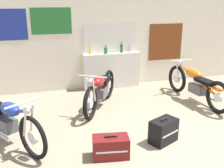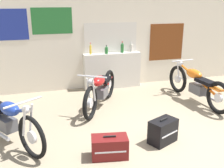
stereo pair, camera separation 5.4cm
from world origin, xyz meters
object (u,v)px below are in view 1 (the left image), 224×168
at_px(motorcycle_orange, 196,84).
at_px(hard_case_darkred, 111,147).
at_px(bottle_left_center, 106,50).
at_px(motorcycle_blue, 8,120).
at_px(motorcycle_red, 100,90).
at_px(bottle_center, 122,48).
at_px(bottle_right_center, 130,47).
at_px(bottle_leftmost, 90,49).
at_px(hard_case_black, 163,131).

distance_m(motorcycle_orange, hard_case_darkred, 3.21).
distance_m(bottle_left_center, motorcycle_blue, 3.49).
distance_m(bottle_left_center, motorcycle_red, 1.55).
xyz_separation_m(bottle_left_center, bottle_center, (0.47, 0.04, 0.03)).
bearing_deg(motorcycle_blue, bottle_left_center, 45.26).
bearing_deg(hard_case_darkred, bottle_right_center, 64.98).
bearing_deg(bottle_center, bottle_right_center, 11.71).
bearing_deg(bottle_center, hard_case_darkred, -111.28).
height_order(bottle_leftmost, motorcycle_red, bottle_leftmost).
xyz_separation_m(bottle_right_center, motorcycle_blue, (-3.17, -2.53, -0.68)).
distance_m(bottle_right_center, motorcycle_red, 2.01).
bearing_deg(hard_case_black, motorcycle_blue, 164.08).
relative_size(bottle_left_center, bottle_center, 0.75).
bearing_deg(motorcycle_orange, motorcycle_blue, -168.99).
bearing_deg(bottle_left_center, motorcycle_red, -110.77).
distance_m(bottle_leftmost, bottle_center, 0.90).
relative_size(bottle_right_center, motorcycle_red, 0.16).
bearing_deg(bottle_center, motorcycle_red, -125.62).
xyz_separation_m(bottle_left_center, bottle_right_center, (0.76, 0.10, 0.02)).
distance_m(motorcycle_blue, hard_case_darkred, 1.83).
height_order(bottle_right_center, motorcycle_red, bottle_right_center).
bearing_deg(bottle_left_center, bottle_leftmost, 176.04).
xyz_separation_m(bottle_left_center, motorcycle_blue, (-2.41, -2.44, -0.66)).
distance_m(motorcycle_red, hard_case_black, 1.99).
relative_size(bottle_center, motorcycle_orange, 0.14).
distance_m(bottle_center, hard_case_darkred, 3.76).
xyz_separation_m(bottle_right_center, hard_case_black, (-0.59, -3.27, -0.91)).
height_order(motorcycle_orange, motorcycle_red, motorcycle_orange).
bearing_deg(hard_case_darkred, bottle_leftmost, 83.02).
relative_size(bottle_left_center, motorcycle_red, 0.13).
xyz_separation_m(motorcycle_red, motorcycle_blue, (-1.92, -1.12, 0.01)).
xyz_separation_m(bottle_leftmost, bottle_center, (0.90, 0.01, -0.00)).
bearing_deg(hard_case_black, motorcycle_red, 109.63).
distance_m(bottle_leftmost, bottle_left_center, 0.44).
height_order(hard_case_darkred, hard_case_black, hard_case_black).
xyz_separation_m(bottle_leftmost, motorcycle_blue, (-1.98, -2.47, -0.69)).
distance_m(bottle_left_center, motorcycle_orange, 2.53).
distance_m(motorcycle_blue, hard_case_black, 2.69).
relative_size(bottle_left_center, hard_case_darkred, 0.38).
distance_m(bottle_center, motorcycle_blue, 3.86).
distance_m(bottle_leftmost, motorcycle_red, 1.52).
xyz_separation_m(bottle_center, hard_case_darkred, (-1.32, -3.38, -0.96)).
xyz_separation_m(bottle_leftmost, bottle_left_center, (0.44, -0.03, -0.04)).
bearing_deg(bottle_left_center, motorcycle_orange, -41.28).
bearing_deg(bottle_center, motorcycle_blue, -139.38).
xyz_separation_m(bottle_right_center, motorcycle_red, (-1.25, -1.41, -0.69)).
relative_size(bottle_right_center, hard_case_black, 0.49).
height_order(bottle_right_center, motorcycle_blue, bottle_right_center).
bearing_deg(motorcycle_red, bottle_left_center, 69.23).
height_order(bottle_leftmost, bottle_center, bottle_leftmost).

